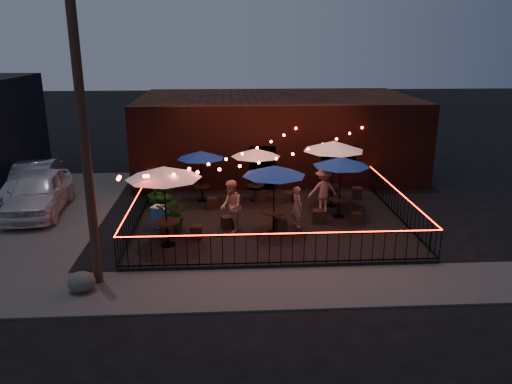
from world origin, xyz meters
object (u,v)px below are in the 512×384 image
cafe_table_0 (164,174)px  boulder (82,282)px  cafe_table_1 (201,155)px  utility_pole (85,149)px  cooler (161,217)px  cafe_table_4 (341,162)px  cafe_table_5 (334,147)px  cafe_table_3 (256,153)px  cafe_table_2 (274,172)px

cafe_table_0 → boulder: size_ratio=3.31×
cafe_table_0 → boulder: bearing=-125.3°
boulder → cafe_table_1: bearing=68.4°
utility_pole → cooler: size_ratio=9.96×
cafe_table_4 → cafe_table_5: cafe_table_5 is taller
cafe_table_1 → cafe_table_3: 2.30m
cafe_table_0 → cafe_table_5: bearing=30.9°
cafe_table_0 → cafe_table_3: size_ratio=1.20×
cafe_table_1 → cafe_table_4: 5.90m
cafe_table_2 → cafe_table_4: 3.08m
cafe_table_1 → cafe_table_2: bearing=-54.2°
cafe_table_5 → cafe_table_2: bearing=-133.2°
cafe_table_0 → cafe_table_5: 7.42m
cafe_table_2 → cafe_table_3: bearing=96.6°
cafe_table_0 → boulder: (-2.06, -2.91, -2.33)m
cafe_table_1 → cooler: cafe_table_1 is taller
cafe_table_2 → cooler: bearing=169.5°
cafe_table_1 → cooler: (-1.38, -3.01, -1.60)m
cafe_table_2 → cafe_table_5: (2.68, 2.85, 0.25)m
utility_pole → cafe_table_3: bearing=54.5°
cafe_table_4 → cooler: bearing=-174.0°
cafe_table_2 → boulder: (-5.75, -3.86, -2.09)m
cafe_table_2 → cafe_table_4: cafe_table_2 is taller
utility_pole → boulder: utility_pole is taller
cafe_table_2 → cafe_table_5: 3.92m
cooler → cafe_table_1: bearing=89.6°
utility_pole → cafe_table_1: utility_pole is taller
cafe_table_0 → cooler: size_ratio=3.43×
cafe_table_0 → cafe_table_4: 6.84m
cafe_table_4 → cafe_table_5: (-0.02, 1.38, 0.32)m
utility_pole → cafe_table_1: size_ratio=3.26×
utility_pole → cafe_table_1: bearing=69.1°
cafe_table_0 → cafe_table_1: (0.96, 4.73, -0.49)m
cafe_table_3 → cooler: bearing=-141.5°
utility_pole → cafe_table_4: bearing=30.5°
cafe_table_4 → boulder: size_ratio=3.39×
cafe_table_1 → cafe_table_5: cafe_table_5 is taller
cafe_table_3 → cafe_table_0: bearing=-125.1°
cafe_table_5 → cooler: size_ratio=3.42×
cafe_table_1 → cafe_table_5: size_ratio=0.89×
cafe_table_0 → boulder: 4.26m
cafe_table_0 → cafe_table_3: cafe_table_0 is taller
cafe_table_5 → cooler: cafe_table_5 is taller
cafe_table_1 → cooler: size_ratio=3.06×
cafe_table_2 → boulder: size_ratio=2.98×
cafe_table_1 → cafe_table_0: bearing=-101.5°
cafe_table_1 → boulder: 8.42m
utility_pole → cafe_table_3: (5.00, 7.00, -1.76)m
cafe_table_0 → cooler: bearing=103.7°
utility_pole → cafe_table_4: utility_pole is taller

